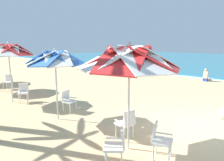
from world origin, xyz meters
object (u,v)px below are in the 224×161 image
object	(u,v)px
plastic_chair_2	(160,138)
plastic_chair_6	(8,81)
plastic_chair_3	(68,100)
beach_umbrella_1	(55,59)
beach_umbrella_0	(129,59)
beach_umbrella_2	(8,50)
plastic_chair_1	(126,122)
plastic_chair_4	(23,91)
beachgoer_seated	(206,77)
plastic_chair_0	(117,145)

from	to	relation	value
plastic_chair_2	plastic_chair_6	xyz separation A→B (m)	(-10.48, 0.47, 0.00)
plastic_chair_6	plastic_chair_3	bearing A→B (deg)	0.21
beach_umbrella_1	plastic_chair_6	xyz separation A→B (m)	(-6.45, 0.71, -1.68)
beach_umbrella_0	beach_umbrella_2	size ratio (longest dim) A/B	1.00
plastic_chair_3	plastic_chair_6	xyz separation A→B (m)	(-6.05, -0.02, 0.00)
plastic_chair_1	plastic_chair_4	bearing A→B (deg)	-176.70
plastic_chair_2	plastic_chair_4	world-z (taller)	same
beach_umbrella_1	beachgoer_seated	xyz separation A→B (m)	(1.02, 11.58, -1.89)
plastic_chair_0	plastic_chair_2	distance (m)	1.06
plastic_chair_0	beach_umbrella_2	xyz separation A→B (m)	(-6.93, 0.43, 1.88)
plastic_chair_2	beach_umbrella_1	distance (m)	4.37
plastic_chair_0	beachgoer_seated	xyz separation A→B (m)	(-2.48, 12.27, -0.20)
plastic_chair_3	plastic_chair_1	bearing A→B (deg)	-4.50
beach_umbrella_0	plastic_chair_1	size ratio (longest dim) A/B	3.17
plastic_chair_3	plastic_chair_4	size ratio (longest dim) A/B	1.00
plastic_chair_0	beach_umbrella_1	distance (m)	3.95
plastic_chair_3	beachgoer_seated	bearing A→B (deg)	82.52
beachgoer_seated	beach_umbrella_2	bearing A→B (deg)	-110.59
beach_umbrella_0	plastic_chair_6	distance (m)	9.85
beachgoer_seated	plastic_chair_4	bearing A→B (deg)	-109.83
beach_umbrella_0	plastic_chair_3	world-z (taller)	beach_umbrella_0
beach_umbrella_0	beach_umbrella_2	bearing A→B (deg)	-177.15
beach_umbrella_1	plastic_chair_2	bearing A→B (deg)	3.41
beach_umbrella_2	beach_umbrella_1	bearing A→B (deg)	4.22
plastic_chair_2	beachgoer_seated	bearing A→B (deg)	104.85
plastic_chair_2	beachgoer_seated	world-z (taller)	beachgoer_seated
beach_umbrella_0	beachgoer_seated	size ratio (longest dim) A/B	2.97
beach_umbrella_0	plastic_chair_6	world-z (taller)	beach_umbrella_0
plastic_chair_0	beach_umbrella_2	distance (m)	7.19
plastic_chair_0	plastic_chair_4	bearing A→B (deg)	172.90
beach_umbrella_0	plastic_chair_4	size ratio (longest dim) A/B	3.17
plastic_chair_1	plastic_chair_2	world-z (taller)	same
beach_umbrella_0	beachgoer_seated	bearing A→B (deg)	100.75
plastic_chair_4	plastic_chair_6	xyz separation A→B (m)	(-3.35, 0.57, 0.00)
beach_umbrella_1	plastic_chair_4	distance (m)	3.54
beach_umbrella_0	plastic_chair_3	distance (m)	4.11
plastic_chair_1	beachgoer_seated	distance (m)	11.25
beach_umbrella_2	plastic_chair_4	world-z (taller)	beach_umbrella_2
plastic_chair_1	plastic_chair_3	distance (m)	3.21
plastic_chair_3	plastic_chair_4	bearing A→B (deg)	-167.63
plastic_chair_1	plastic_chair_0	bearing A→B (deg)	-58.81
beach_umbrella_1	plastic_chair_3	xyz separation A→B (m)	(-0.40, 0.73, -1.68)
plastic_chair_6	plastic_chair_1	bearing A→B (deg)	-1.42
plastic_chair_0	plastic_chair_1	bearing A→B (deg)	121.19
beach_umbrella_2	plastic_chair_6	bearing A→B (deg)	162.36
beach_umbrella_1	plastic_chair_4	bearing A→B (deg)	177.44
plastic_chair_1	plastic_chair_2	size ratio (longest dim) A/B	1.00
beach_umbrella_0	beach_umbrella_1	bearing A→B (deg)	-178.61
plastic_chair_1	beachgoer_seated	bearing A→B (deg)	99.09
plastic_chair_4	beachgoer_seated	world-z (taller)	beachgoer_seated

